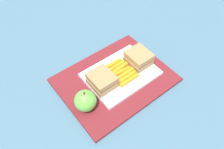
{
  "coord_description": "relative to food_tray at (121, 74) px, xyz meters",
  "views": [
    {
      "loc": [
        0.3,
        0.37,
        0.62
      ],
      "look_at": [
        0.01,
        0.0,
        0.04
      ],
      "focal_mm": 37.09,
      "sensor_mm": 36.0,
      "label": 1
    }
  ],
  "objects": [
    {
      "name": "carrot_sticks_bundle",
      "position": [
        0.0,
        0.0,
        0.01
      ],
      "size": [
        0.08,
        0.1,
        0.02
      ],
      "color": "orange",
      "rests_on": "food_tray"
    },
    {
      "name": "sandwich_half_right",
      "position": [
        0.08,
        0.0,
        0.03
      ],
      "size": [
        0.07,
        0.08,
        0.04
      ],
      "color": "#9E7A4C",
      "rests_on": "food_tray"
    },
    {
      "name": "ground_plane",
      "position": [
        0.03,
        0.0,
        -0.02
      ],
      "size": [
        2.4,
        2.4,
        0.0
      ],
      "primitive_type": "plane",
      "color": "#42667A"
    },
    {
      "name": "lunchbag_mat",
      "position": [
        0.03,
        0.0,
        -0.01
      ],
      "size": [
        0.36,
        0.28,
        0.01
      ],
      "primitive_type": "cube",
      "color": "maroon",
      "rests_on": "ground_plane"
    },
    {
      "name": "food_tray",
      "position": [
        0.0,
        0.0,
        0.0
      ],
      "size": [
        0.23,
        0.17,
        0.01
      ],
      "primitive_type": "cube",
      "color": "white",
      "rests_on": "lunchbag_mat"
    },
    {
      "name": "apple",
      "position": [
        0.16,
        0.03,
        0.03
      ],
      "size": [
        0.07,
        0.07,
        0.08
      ],
      "color": "#66B742",
      "rests_on": "lunchbag_mat"
    },
    {
      "name": "sandwich_half_left",
      "position": [
        -0.08,
        0.0,
        0.03
      ],
      "size": [
        0.07,
        0.08,
        0.04
      ],
      "color": "#9E7A4C",
      "rests_on": "food_tray"
    }
  ]
}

